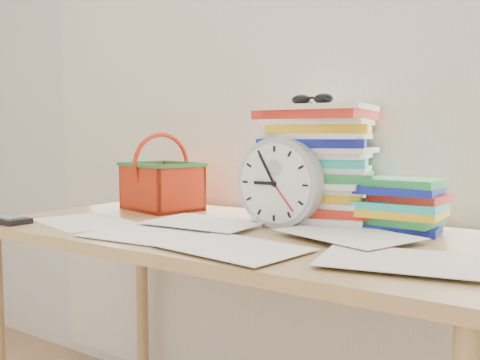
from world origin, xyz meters
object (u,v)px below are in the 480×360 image
Objects in this scene: clock at (279,183)px; book_stack at (403,205)px; paper_stack at (317,164)px; basket at (162,172)px; desk at (235,256)px; calculator at (7,220)px.

clock is 0.33m from book_stack.
basket is at bearing -173.71° from paper_stack.
book_stack is (0.30, 0.13, -0.05)m from clock.
desk is at bearing -119.40° from paper_stack.
book_stack reaches higher than calculator.
clock reaches higher than book_stack.
clock is 1.59× the size of calculator.
calculator is at bearing -152.69° from book_stack.
book_stack is at bearing 29.93° from desk.
paper_stack is at bearing 60.60° from desk.
basket is at bearing -176.29° from book_stack.
paper_stack reaches higher than desk.
desk is 5.89× the size of book_stack.
basket reaches higher than calculator.
book_stack is at bearing 24.29° from clock.
calculator is (-0.73, -0.52, -0.16)m from paper_stack.
clock reaches higher than calculator.
basket is 0.50m from calculator.
paper_stack is 0.15m from clock.
calculator is at bearing -97.80° from basket.
clock is 0.79m from calculator.
paper_stack is 0.27m from book_stack.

